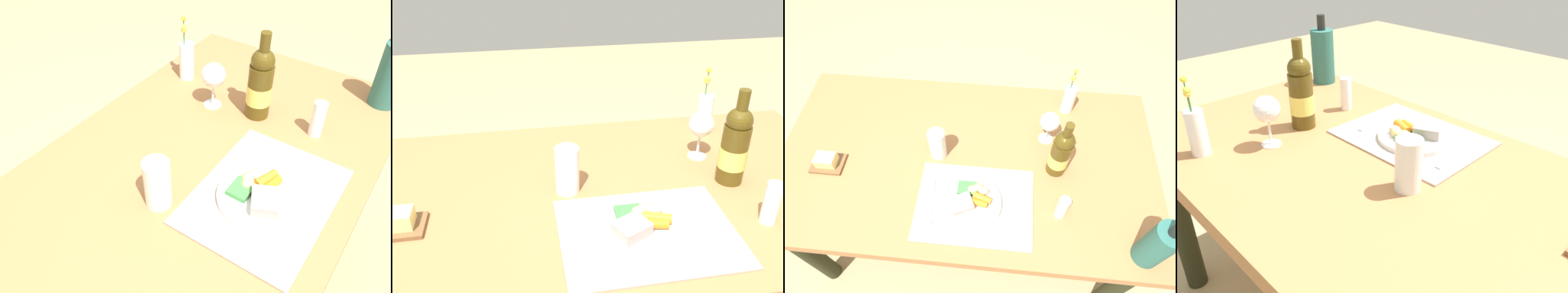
# 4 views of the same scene
# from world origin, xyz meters

# --- Properties ---
(dining_table) EXTENTS (1.58, 0.87, 0.72)m
(dining_table) POSITION_xyz_m (0.00, 0.00, 0.63)
(dining_table) COLOR #A46B3F
(dining_table) RESTS_ON ground_plane
(placemat) EXTENTS (0.45, 0.33, 0.01)m
(placemat) POSITION_xyz_m (0.06, -0.21, 0.72)
(placemat) COLOR #A39482
(placemat) RESTS_ON dining_table
(dinner_plate) EXTENTS (0.24, 0.24, 0.05)m
(dinner_plate) POSITION_xyz_m (0.04, -0.20, 0.74)
(dinner_plate) COLOR silver
(dinner_plate) RESTS_ON placemat
(fork) EXTENTS (0.04, 0.20, 0.00)m
(fork) POSITION_xyz_m (-0.11, -0.21, 0.73)
(fork) COLOR silver
(fork) RESTS_ON placemat
(knife) EXTENTS (0.03, 0.18, 0.00)m
(knife) POSITION_xyz_m (0.21, -0.21, 0.73)
(knife) COLOR silver
(knife) RESTS_ON placemat
(flower_vase) EXTENTS (0.05, 0.05, 0.24)m
(flower_vase) POSITION_xyz_m (0.43, 0.31, 0.79)
(flower_vase) COLOR silver
(flower_vase) RESTS_ON dining_table
(wine_glass) EXTENTS (0.08, 0.08, 0.16)m
(wine_glass) POSITION_xyz_m (0.33, 0.13, 0.83)
(wine_glass) COLOR white
(wine_glass) RESTS_ON dining_table
(water_tumbler) EXTENTS (0.07, 0.07, 0.14)m
(water_tumbler) POSITION_xyz_m (-0.12, 0.01, 0.78)
(water_tumbler) COLOR silver
(water_tumbler) RESTS_ON dining_table
(salt_shaker) EXTENTS (0.04, 0.04, 0.12)m
(salt_shaker) POSITION_xyz_m (0.38, -0.21, 0.78)
(salt_shaker) COLOR white
(salt_shaker) RESTS_ON dining_table
(butter_dish) EXTENTS (0.13, 0.10, 0.05)m
(butter_dish) POSITION_xyz_m (-0.56, -0.08, 0.74)
(butter_dish) COLOR brown
(butter_dish) RESTS_ON dining_table
(wine_bottle) EXTENTS (0.08, 0.08, 0.29)m
(wine_bottle) POSITION_xyz_m (0.37, -0.02, 0.84)
(wine_bottle) COLOR #48390F
(wine_bottle) RESTS_ON dining_table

